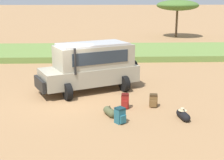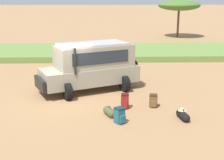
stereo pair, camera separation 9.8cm
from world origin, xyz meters
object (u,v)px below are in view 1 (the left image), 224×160
backpack_cluster_center (120,116)px  duffel_bag_low_black_case (183,115)px  acacia_tree_centre_back (178,5)px  backpack_near_rear_wheel (125,101)px  duffel_bag_soft_canvas (110,112)px  safari_vehicle (91,66)px  backpack_beside_front_wheel (153,101)px

backpack_cluster_center → duffel_bag_low_black_case: 2.55m
acacia_tree_centre_back → backpack_near_rear_wheel: bearing=-108.4°
backpack_cluster_center → backpack_near_rear_wheel: bearing=78.8°
duffel_bag_soft_canvas → acacia_tree_centre_back: (8.64, 24.70, 3.50)m
duffel_bag_soft_canvas → acacia_tree_centre_back: size_ratio=0.16×
duffel_bag_low_black_case → safari_vehicle: bearing=132.1°
backpack_beside_front_wheel → duffel_bag_soft_canvas: backpack_beside_front_wheel is taller
duffel_bag_soft_canvas → acacia_tree_centre_back: 26.40m
backpack_beside_front_wheel → duffel_bag_soft_canvas: 2.18m
backpack_beside_front_wheel → backpack_cluster_center: 2.36m
backpack_near_rear_wheel → acacia_tree_centre_back: (7.95, 23.86, 3.35)m
backpack_beside_front_wheel → backpack_cluster_center: size_ratio=0.93×
backpack_beside_front_wheel → acacia_tree_centre_back: acacia_tree_centre_back is taller
safari_vehicle → backpack_cluster_center: safari_vehicle is taller
acacia_tree_centre_back → duffel_bag_soft_canvas: bearing=-109.3°
safari_vehicle → duffel_bag_low_black_case: (3.73, -4.12, -1.13)m
acacia_tree_centre_back → backpack_cluster_center: bearing=-108.0°
duffel_bag_soft_canvas → safari_vehicle: bearing=102.8°
duffel_bag_soft_canvas → backpack_beside_front_wheel: bearing=26.6°
backpack_beside_front_wheel → duffel_bag_low_black_case: size_ratio=0.63×
safari_vehicle → duffel_bag_soft_canvas: safari_vehicle is taller
duffel_bag_low_black_case → acacia_tree_centre_back: 26.06m
backpack_cluster_center → duffel_bag_soft_canvas: size_ratio=0.77×
safari_vehicle → backpack_beside_front_wheel: 3.99m
duffel_bag_soft_canvas → acacia_tree_centre_back: acacia_tree_centre_back is taller
acacia_tree_centre_back → backpack_beside_front_wheel: bearing=-105.8°
backpack_cluster_center → acacia_tree_centre_back: size_ratio=0.13×
duffel_bag_low_black_case → duffel_bag_soft_canvas: 2.94m
safari_vehicle → backpack_beside_front_wheel: bearing=-43.8°
backpack_beside_front_wheel → acacia_tree_centre_back: 24.88m
duffel_bag_soft_canvas → acacia_tree_centre_back: bearing=70.7°
safari_vehicle → duffel_bag_low_black_case: 5.67m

